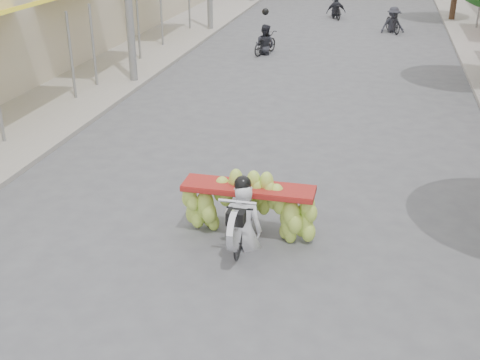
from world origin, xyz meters
The scene contains 5 objects.
sidewalk_left centered at (-7.00, 15.00, 0.06)m, with size 4.00×60.00×0.12m, color gray.
banana_motorbike centered at (0.20, 3.17, 0.73)m, with size 2.22×1.76×2.17m.
bg_motorbike_a centered at (-2.14, 17.03, 0.77)m, with size 0.98×1.58×1.95m.
bg_motorbike_b centered at (2.59, 22.48, 0.85)m, with size 1.18×1.71×1.95m.
bg_motorbike_c centered at (-0.18, 25.65, 0.80)m, with size 1.09×1.72×1.95m.
Camera 1 is at (2.10, -5.45, 5.17)m, focal length 45.00 mm.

